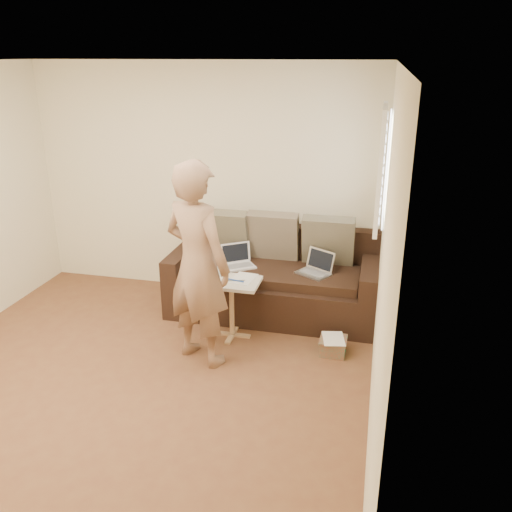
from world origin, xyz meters
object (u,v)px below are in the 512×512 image
at_px(laptop_silver, 313,274).
at_px(striped_box, 333,346).
at_px(sofa, 273,276).
at_px(laptop_white, 239,267).
at_px(side_table, 232,309).
at_px(drinking_glass, 221,269).
at_px(person, 198,265).

height_order(laptop_silver, striped_box, laptop_silver).
bearing_deg(sofa, laptop_silver, -11.69).
bearing_deg(laptop_white, side_table, -117.31).
height_order(laptop_white, striped_box, laptop_white).
bearing_deg(laptop_silver, side_table, -112.71).
bearing_deg(laptop_white, drinking_glass, -133.46).
relative_size(drinking_glass, striped_box, 0.48).
height_order(laptop_silver, person, person).
bearing_deg(laptop_silver, striped_box, -34.66).
distance_m(laptop_silver, laptop_white, 0.80).
relative_size(laptop_silver, side_table, 0.55).
bearing_deg(striped_box, laptop_white, 148.94).
bearing_deg(laptop_silver, person, -100.86).
bearing_deg(sofa, laptop_white, -167.68).
bearing_deg(sofa, striped_box, -45.12).
xyz_separation_m(laptop_white, drinking_glass, (-0.07, -0.44, 0.14)).
relative_size(laptop_white, person, 0.18).
bearing_deg(side_table, laptop_silver, 36.30).
relative_size(laptop_silver, drinking_glass, 2.75).
relative_size(sofa, drinking_glass, 18.33).
xyz_separation_m(laptop_white, striped_box, (1.09, -0.66, -0.44)).
bearing_deg(drinking_glass, person, -92.99).
height_order(laptop_white, side_table, laptop_white).
xyz_separation_m(laptop_silver, side_table, (-0.73, -0.53, -0.22)).
relative_size(sofa, laptop_white, 6.73).
distance_m(person, striped_box, 1.50).
distance_m(person, drinking_glass, 0.64).
distance_m(person, side_table, 0.80).
bearing_deg(person, side_table, -86.21).
height_order(laptop_silver, drinking_glass, drinking_glass).
xyz_separation_m(laptop_white, side_table, (0.07, -0.55, -0.22)).
bearing_deg(person, striped_box, -139.63).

